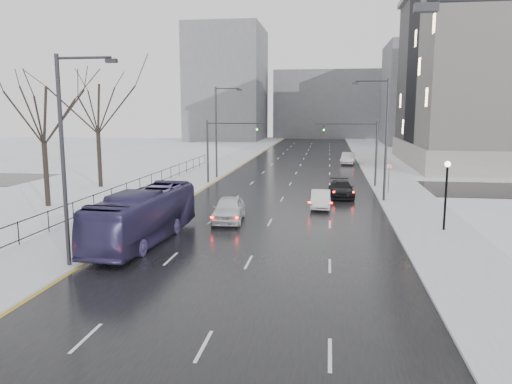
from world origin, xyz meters
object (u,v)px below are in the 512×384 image
at_px(sedan_center_near, 229,209).
at_px(sedan_right_distant, 348,158).
at_px(streetlight_r_mid, 383,134).
at_px(mast_signal_left, 218,144).
at_px(tree_park_d, 48,207).
at_px(lamppost_r_mid, 446,185).
at_px(no_uturn_sign, 389,169).
at_px(sedan_right_near, 321,199).
at_px(sedan_right_far, 341,189).
at_px(bus, 144,216).
at_px(streetlight_l_far, 218,128).
at_px(streetlight_l_near, 67,151).
at_px(mast_signal_right, 365,146).
at_px(tree_park_e, 101,188).

distance_m(sedan_center_near, sedan_right_distant, 39.44).
xyz_separation_m(streetlight_r_mid, mast_signal_left, (-15.49, 8.00, -1.51)).
xyz_separation_m(tree_park_d, lamppost_r_mid, (28.80, -4.00, 2.94)).
bearing_deg(sedan_right_distant, no_uturn_sign, -77.74).
relative_size(sedan_right_near, sedan_right_far, 0.85).
distance_m(sedan_right_near, sedan_right_distant, 32.83).
bearing_deg(bus, no_uturn_sign, 53.52).
bearing_deg(streetlight_l_far, sedan_right_far, -37.59).
bearing_deg(sedan_right_near, no_uturn_sign, 51.10).
bearing_deg(lamppost_r_mid, sedan_right_far, 116.87).
height_order(streetlight_l_near, sedan_right_near, streetlight_l_near).
relative_size(lamppost_r_mid, mast_signal_right, 0.66).
height_order(tree_park_d, streetlight_l_far, streetlight_l_far).
bearing_deg(tree_park_d, sedan_right_far, 19.08).
xyz_separation_m(no_uturn_sign, bus, (-15.75, -18.94, -0.76)).
distance_m(tree_park_d, tree_park_e, 10.01).
bearing_deg(tree_park_d, tree_park_e, 92.29).
height_order(tree_park_e, sedan_right_far, tree_park_e).
xyz_separation_m(tree_park_d, sedan_right_distant, (24.34, 35.33, 0.85)).
relative_size(lamppost_r_mid, sedan_right_distant, 0.88).
distance_m(tree_park_d, sedan_right_far, 24.12).
relative_size(streetlight_l_near, sedan_right_far, 2.05).
bearing_deg(no_uturn_sign, lamppost_r_mid, -82.67).
distance_m(lamppost_r_mid, sedan_right_near, 10.43).
bearing_deg(mast_signal_left, tree_park_d, -126.80).
distance_m(lamppost_r_mid, mast_signal_right, 18.41).
distance_m(mast_signal_right, bus, 26.93).
bearing_deg(sedan_center_near, sedan_right_far, 49.94).
distance_m(streetlight_r_mid, sedan_right_far, 6.12).
bearing_deg(sedan_right_near, lamppost_r_mid, -40.88).
bearing_deg(sedan_center_near, no_uturn_sign, 42.81).
bearing_deg(sedan_right_near, bus, -130.35).
bearing_deg(sedan_center_near, mast_signal_left, 100.46).
bearing_deg(streetlight_l_near, bus, 72.31).
bearing_deg(tree_park_e, lamppost_r_mid, -25.62).
bearing_deg(mast_signal_right, sedan_right_distant, 92.12).
bearing_deg(mast_signal_right, streetlight_r_mid, -84.00).
height_order(streetlight_r_mid, bus, streetlight_r_mid).
bearing_deg(streetlight_l_near, sedan_right_far, 59.00).
bearing_deg(sedan_right_far, sedan_center_near, -129.80).
relative_size(tree_park_d, streetlight_l_far, 1.25).
distance_m(bus, sedan_right_far, 20.41).
relative_size(tree_park_e, sedan_center_near, 2.75).
distance_m(streetlight_l_far, mast_signal_left, 4.36).
relative_size(tree_park_e, sedan_right_near, 3.26).
bearing_deg(tree_park_e, streetlight_l_near, -67.31).
bearing_deg(sedan_right_far, bus, -128.62).
relative_size(no_uturn_sign, sedan_center_near, 0.55).
xyz_separation_m(sedan_center_near, sedan_right_far, (7.79, 10.87, -0.13)).
bearing_deg(sedan_right_distant, streetlight_l_far, -124.05).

